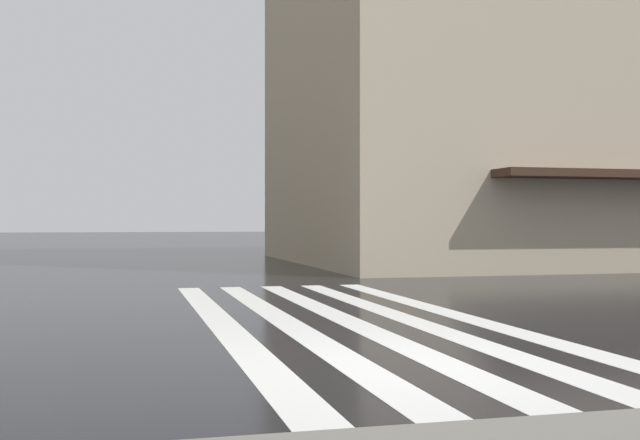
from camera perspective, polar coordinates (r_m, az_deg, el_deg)
ground_plane at (r=8.86m, az=5.42°, el=-10.51°), size 220.00×220.00×0.00m
zebra_crossing at (r=12.80m, az=1.71°, el=-7.27°), size 13.00×4.50×0.01m
haussmann_block_corner at (r=35.72m, az=20.75°, el=14.90°), size 16.34×26.75×22.15m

